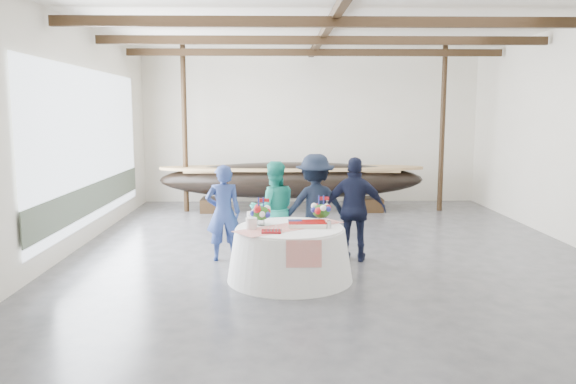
{
  "coord_description": "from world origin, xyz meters",
  "views": [
    {
      "loc": [
        -1.04,
        -10.97,
        2.7
      ],
      "look_at": [
        -0.82,
        -0.71,
        1.24
      ],
      "focal_mm": 35.0,
      "sensor_mm": 36.0,
      "label": 1
    }
  ],
  "objects": [
    {
      "name": "tabletop_items",
      "position": [
        -0.82,
        -1.95,
        1.02
      ],
      "size": [
        1.84,
        1.57,
        0.4
      ],
      "color": "red",
      "rests_on": "banquet_table"
    },
    {
      "name": "wall_front",
      "position": [
        0.0,
        -6.0,
        2.25
      ],
      "size": [
        10.0,
        0.02,
        4.5
      ],
      "primitive_type": "cube",
      "color": "silver",
      "rests_on": "ground"
    },
    {
      "name": "guest_woman_blue",
      "position": [
        -2.0,
        -0.87,
        0.88
      ],
      "size": [
        0.71,
        0.52,
        1.77
      ],
      "primitive_type": "imported",
      "rotation": [
        0.0,
        0.0,
        3.3
      ],
      "color": "navy",
      "rests_on": "ground"
    },
    {
      "name": "longboat_display",
      "position": [
        -0.6,
        4.29,
        0.87
      ],
      "size": [
        7.23,
        1.45,
        1.36
      ],
      "color": "black",
      "rests_on": "ground"
    },
    {
      "name": "floor",
      "position": [
        0.0,
        0.0,
        0.0
      ],
      "size": [
        10.0,
        12.0,
        0.01
      ],
      "primitive_type": "cube",
      "color": "#3D3D42",
      "rests_on": "ground"
    },
    {
      "name": "guest_man_left",
      "position": [
        -0.32,
        -0.74,
        0.97
      ],
      "size": [
        1.35,
        0.91,
        1.95
      ],
      "primitive_type": "imported",
      "rotation": [
        0.0,
        0.0,
        3.3
      ],
      "color": "black",
      "rests_on": "ground"
    },
    {
      "name": "guest_man_right",
      "position": [
        0.4,
        -0.95,
        0.95
      ],
      "size": [
        1.19,
        0.7,
        1.9
      ],
      "primitive_type": "imported",
      "rotation": [
        0.0,
        0.0,
        2.92
      ],
      "color": "black",
      "rests_on": "ground"
    },
    {
      "name": "wall_back",
      "position": [
        0.0,
        6.0,
        2.25
      ],
      "size": [
        10.0,
        0.02,
        4.5
      ],
      "primitive_type": "cube",
      "color": "silver",
      "rests_on": "ground"
    },
    {
      "name": "open_bay",
      "position": [
        -4.95,
        1.0,
        1.83
      ],
      "size": [
        0.03,
        7.0,
        3.2
      ],
      "color": "silver",
      "rests_on": "ground"
    },
    {
      "name": "pavilion_structure",
      "position": [
        0.0,
        0.75,
        4.0
      ],
      "size": [
        9.8,
        11.76,
        4.5
      ],
      "color": "black",
      "rests_on": "ground"
    },
    {
      "name": "guest_woman_teal",
      "position": [
        -1.09,
        -0.69,
        0.91
      ],
      "size": [
        0.99,
        0.84,
        1.81
      ],
      "primitive_type": "imported",
      "rotation": [
        0.0,
        0.0,
        3.33
      ],
      "color": "teal",
      "rests_on": "ground"
    },
    {
      "name": "wall_left",
      "position": [
        -5.0,
        0.0,
        2.25
      ],
      "size": [
        0.02,
        12.0,
        4.5
      ],
      "primitive_type": "cube",
      "color": "silver",
      "rests_on": "ground"
    },
    {
      "name": "ceiling",
      "position": [
        0.0,
        0.0,
        4.5
      ],
      "size": [
        10.0,
        12.0,
        0.01
      ],
      "primitive_type": "cube",
      "color": "white",
      "rests_on": "wall_back"
    },
    {
      "name": "banquet_table",
      "position": [
        -0.82,
        -2.11,
        0.43
      ],
      "size": [
        2.04,
        2.04,
        0.87
      ],
      "color": "white",
      "rests_on": "ground"
    }
  ]
}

